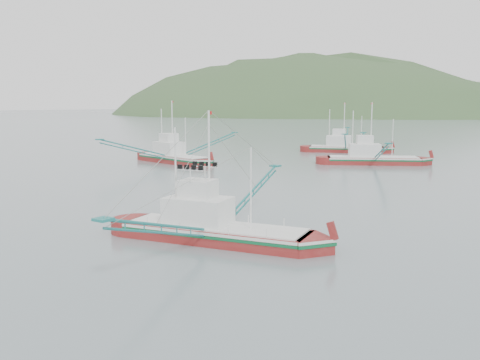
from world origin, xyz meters
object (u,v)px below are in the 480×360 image
Objects in this scene: bg_boat_far at (373,150)px; bg_boat_left at (174,151)px; bg_boat_extra at (346,142)px; main_boat at (213,217)px.

bg_boat_left reaches higher than bg_boat_far.
main_boat is at bearing -95.82° from bg_boat_extra.
bg_boat_left is at bearing -178.34° from bg_boat_far.
bg_boat_extra is (14.78, 31.67, 0.19)m from bg_boat_left.
main_boat is 48.18m from bg_boat_left.
bg_boat_extra is at bearing 77.03° from bg_boat_left.
bg_boat_left is 34.95m from bg_boat_extra.
main_boat is 1.00× the size of bg_boat_far.
main_boat is at bearing -33.59° from bg_boat_left.
bg_boat_left is (-33.68, 34.45, 0.18)m from main_boat.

